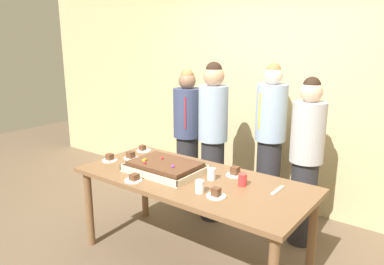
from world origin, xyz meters
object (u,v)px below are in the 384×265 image
at_px(person_serving_front, 187,135).
at_px(plated_slice_near_left, 216,194).
at_px(drink_cup_nearest, 200,187).
at_px(person_striped_tie_right, 270,140).
at_px(person_green_shirt_behind, 306,160).
at_px(party_table, 192,187).
at_px(plated_slice_center_front, 134,179).
at_px(plated_slice_near_right, 143,149).
at_px(person_far_right_suit, 213,139).
at_px(sheet_cake, 165,167).
at_px(drink_cup_far_end, 211,174).
at_px(plated_slice_far_right, 131,156).
at_px(plated_slice_far_left, 235,172).
at_px(drink_cup_middle, 242,180).
at_px(plated_slice_center_back, 110,159).
at_px(cake_server_utensil, 278,190).

bearing_deg(person_serving_front, plated_slice_near_left, 17.35).
bearing_deg(drink_cup_nearest, person_striped_tie_right, 93.11).
bearing_deg(person_green_shirt_behind, drink_cup_nearest, 24.74).
relative_size(party_table, plated_slice_center_front, 13.57).
bearing_deg(person_striped_tie_right, drink_cup_nearest, 23.24).
bearing_deg(plated_slice_near_right, person_far_right_suit, 40.09).
bearing_deg(sheet_cake, drink_cup_far_end, 11.86).
bearing_deg(plated_slice_far_right, person_serving_front, 90.74).
relative_size(plated_slice_near_left, plated_slice_far_left, 1.00).
bearing_deg(plated_slice_far_right, drink_cup_far_end, 0.63).
height_order(sheet_cake, person_far_right_suit, person_far_right_suit).
xyz_separation_m(plated_slice_far_left, drink_cup_far_end, (-0.11, -0.20, 0.02)).
height_order(drink_cup_middle, person_serving_front, person_serving_front).
relative_size(plated_slice_center_back, drink_cup_middle, 1.50).
xyz_separation_m(plated_slice_near_right, plated_slice_center_front, (0.54, -0.66, 0.00)).
bearing_deg(person_serving_front, plated_slice_center_front, -8.36).
bearing_deg(plated_slice_center_back, person_serving_front, 84.69).
distance_m(plated_slice_center_front, drink_cup_far_end, 0.65).
height_order(plated_slice_near_left, person_far_right_suit, person_far_right_suit).
distance_m(party_table, plated_slice_far_left, 0.39).
bearing_deg(person_far_right_suit, plated_slice_center_front, -3.87).
bearing_deg(sheet_cake, plated_slice_near_right, 150.59).
bearing_deg(plated_slice_center_back, plated_slice_near_right, 85.57).
height_order(plated_slice_near_left, drink_cup_nearest, drink_cup_nearest).
bearing_deg(drink_cup_middle, plated_slice_near_right, 170.96).
distance_m(plated_slice_far_right, person_green_shirt_behind, 1.68).
height_order(plated_slice_far_left, plated_slice_center_back, plated_slice_far_left).
bearing_deg(cake_server_utensil, sheet_cake, -167.91).
bearing_deg(plated_slice_near_left, drink_cup_nearest, -175.81).
height_order(party_table, person_green_shirt_behind, person_green_shirt_behind).
bearing_deg(person_far_right_suit, drink_cup_middle, 45.00).
distance_m(cake_server_utensil, person_far_right_suit, 1.18).
relative_size(plated_slice_near_left, drink_cup_far_end, 1.50).
xyz_separation_m(plated_slice_far_left, person_serving_front, (-1.07, 0.72, 0.02)).
xyz_separation_m(plated_slice_near_left, person_striped_tie_right, (-0.22, 1.38, 0.08)).
bearing_deg(plated_slice_center_front, drink_cup_middle, 30.30).
height_order(plated_slice_center_back, cake_server_utensil, plated_slice_center_back).
xyz_separation_m(party_table, plated_slice_near_left, (0.38, -0.21, 0.11)).
xyz_separation_m(plated_slice_center_front, person_green_shirt_behind, (1.01, 1.23, 0.04)).
distance_m(cake_server_utensil, person_serving_front, 1.71).
height_order(cake_server_utensil, person_striped_tie_right, person_striped_tie_right).
distance_m(party_table, person_green_shirt_behind, 1.12).
bearing_deg(party_table, plated_slice_center_front, -134.18).
relative_size(sheet_cake, drink_cup_nearest, 6.60).
bearing_deg(person_far_right_suit, person_striped_tie_right, 126.96).
height_order(plated_slice_far_left, person_striped_tie_right, person_striped_tie_right).
relative_size(plated_slice_near_right, person_striped_tie_right, 0.09).
height_order(drink_cup_nearest, person_striped_tie_right, person_striped_tie_right).
distance_m(drink_cup_middle, person_green_shirt_behind, 0.82).
relative_size(person_green_shirt_behind, person_far_right_suit, 0.94).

